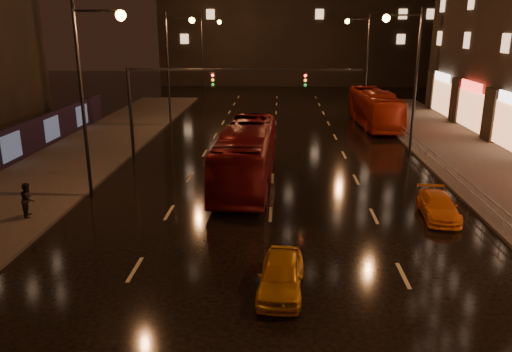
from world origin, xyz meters
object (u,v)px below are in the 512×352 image
Objects in this scene: pedestrian_b at (28,200)px; bus_curb at (374,108)px; bus_red at (247,154)px; taxi_far at (438,206)px; taxi_near at (281,275)px.

bus_curb is at bearing -53.94° from pedestrian_b.
bus_red reaches higher than taxi_far.
taxi_near is (-8.50, -30.41, -0.98)m from bus_curb.
taxi_near reaches higher than taxi_far.
taxi_far is (9.50, -5.24, -1.11)m from bus_red.
bus_red is 7.31× the size of pedestrian_b.
bus_curb is 23.09m from taxi_far.
bus_red reaches higher than pedestrian_b.
taxi_far is 2.34× the size of pedestrian_b.
bus_curb is 3.03× the size of taxi_far.
bus_red is 3.23× the size of taxi_near.
taxi_near is at bearing -131.38° from pedestrian_b.
taxi_near is at bearing -79.02° from bus_red.
bus_curb is 7.08× the size of pedestrian_b.
bus_red is 10.91m from taxi_far.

